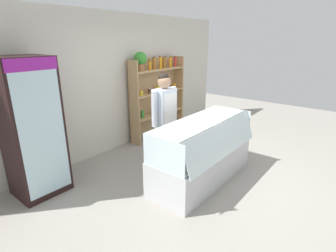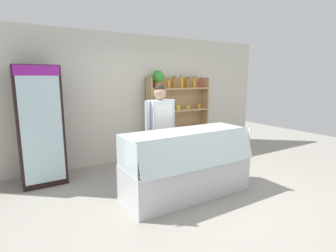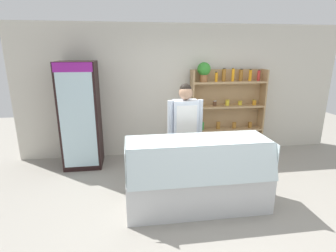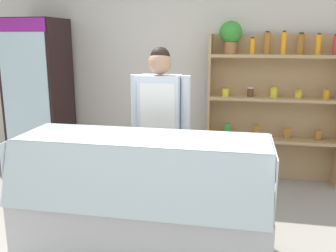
{
  "view_description": "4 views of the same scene",
  "coord_description": "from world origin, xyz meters",
  "px_view_note": "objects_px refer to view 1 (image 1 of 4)",
  "views": [
    {
      "loc": [
        -3.56,
        -1.98,
        2.2
      ],
      "look_at": [
        -0.52,
        0.47,
        0.9
      ],
      "focal_mm": 28.0,
      "sensor_mm": 36.0,
      "label": 1
    },
    {
      "loc": [
        -2.48,
        -3.12,
        1.79
      ],
      "look_at": [
        -0.34,
        0.35,
        1.04
      ],
      "focal_mm": 28.0,
      "sensor_mm": 36.0,
      "label": 2
    },
    {
      "loc": [
        -1.11,
        -3.26,
        2.17
      ],
      "look_at": [
        -0.54,
        0.68,
        1.02
      ],
      "focal_mm": 28.0,
      "sensor_mm": 36.0,
      "label": 3
    },
    {
      "loc": [
        0.51,
        -2.68,
        1.75
      ],
      "look_at": [
        -0.14,
        0.63,
        0.96
      ],
      "focal_mm": 40.0,
      "sensor_mm": 36.0,
      "label": 4
    }
  ],
  "objects_px": {
    "shelving_unit": "(155,90)",
    "deli_display_case": "(202,162)",
    "drinks_fridge": "(32,129)",
    "shop_clerk": "(165,113)"
  },
  "relations": [
    {
      "from": "shelving_unit",
      "to": "deli_display_case",
      "type": "bearing_deg",
      "value": -118.51
    },
    {
      "from": "shelving_unit",
      "to": "deli_display_case",
      "type": "xyz_separation_m",
      "value": [
        -1.06,
        -1.95,
        -0.78
      ]
    },
    {
      "from": "drinks_fridge",
      "to": "shop_clerk",
      "type": "bearing_deg",
      "value": -27.35
    },
    {
      "from": "shelving_unit",
      "to": "deli_display_case",
      "type": "distance_m",
      "value": 2.36
    },
    {
      "from": "deli_display_case",
      "to": "shop_clerk",
      "type": "relative_size",
      "value": 1.18
    },
    {
      "from": "drinks_fridge",
      "to": "shelving_unit",
      "type": "xyz_separation_m",
      "value": [
        2.89,
        0.25,
        0.09
      ]
    },
    {
      "from": "deli_display_case",
      "to": "shop_clerk",
      "type": "height_order",
      "value": "shop_clerk"
    },
    {
      "from": "drinks_fridge",
      "to": "shop_clerk",
      "type": "xyz_separation_m",
      "value": [
        1.8,
        -0.93,
        -0.01
      ]
    },
    {
      "from": "shop_clerk",
      "to": "drinks_fridge",
      "type": "bearing_deg",
      "value": 152.65
    },
    {
      "from": "drinks_fridge",
      "to": "shelving_unit",
      "type": "distance_m",
      "value": 2.9
    }
  ]
}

